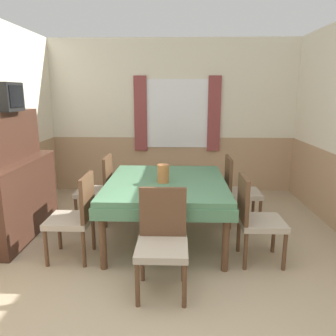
# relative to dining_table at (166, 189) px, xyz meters

# --- Properties ---
(wall_back) EXTENTS (4.58, 0.09, 2.60)m
(wall_back) POSITION_rel_dining_table_xyz_m (0.04, 2.05, 0.68)
(wall_back) COLOR silver
(wall_back) RESTS_ON ground_plane
(dining_table) EXTENTS (1.39, 1.61, 0.72)m
(dining_table) POSITION_rel_dining_table_xyz_m (0.00, 0.00, 0.00)
(dining_table) COLOR #4C7A56
(dining_table) RESTS_ON ground_plane
(chair_left_near) EXTENTS (0.44, 0.44, 0.90)m
(chair_left_near) POSITION_rel_dining_table_xyz_m (-0.92, -0.50, -0.14)
(chair_left_near) COLOR brown
(chair_left_near) RESTS_ON ground_plane
(chair_head_near) EXTENTS (0.44, 0.44, 0.90)m
(chair_head_near) POSITION_rel_dining_table_xyz_m (-0.00, -1.03, -0.14)
(chair_head_near) COLOR brown
(chair_head_near) RESTS_ON ground_plane
(chair_right_near) EXTENTS (0.44, 0.44, 0.90)m
(chair_right_near) POSITION_rel_dining_table_xyz_m (0.92, -0.50, -0.14)
(chair_right_near) COLOR brown
(chair_right_near) RESTS_ON ground_plane
(chair_right_far) EXTENTS (0.44, 0.44, 0.90)m
(chair_right_far) POSITION_rel_dining_table_xyz_m (0.92, 0.50, -0.14)
(chair_right_far) COLOR brown
(chair_right_far) RESTS_ON ground_plane
(chair_left_far) EXTENTS (0.44, 0.44, 0.90)m
(chair_left_far) POSITION_rel_dining_table_xyz_m (-0.92, 0.50, -0.14)
(chair_left_far) COLOR brown
(chair_left_far) RESTS_ON ground_plane
(sideboard) EXTENTS (0.46, 1.42, 1.51)m
(sideboard) POSITION_rel_dining_table_xyz_m (-1.83, 0.05, 0.03)
(sideboard) COLOR #3D2319
(sideboard) RESTS_ON ground_plane
(tv) EXTENTS (0.29, 0.38, 0.32)m
(tv) POSITION_rel_dining_table_xyz_m (-1.80, -0.00, 1.05)
(tv) COLOR black
(tv) RESTS_ON sideboard
(vase) EXTENTS (0.13, 0.13, 0.21)m
(vase) POSITION_rel_dining_table_xyz_m (-0.03, -0.07, 0.20)
(vase) COLOR #B26B38
(vase) RESTS_ON dining_table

